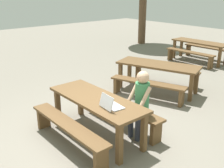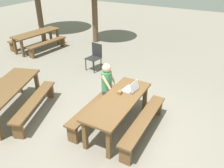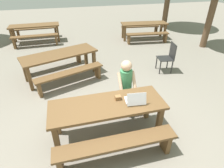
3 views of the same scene
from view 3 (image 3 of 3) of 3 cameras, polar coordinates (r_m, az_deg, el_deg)
The scene contains 17 objects.
ground_plane at distance 3.87m, azimuth -1.30°, elevation -15.06°, with size 30.00×30.00×0.00m, color gray.
picnic_table_front at distance 3.43m, azimuth -1.43°, elevation -7.62°, with size 2.09×0.75×0.76m.
bench_near at distance 3.21m, azimuth 1.36°, elevation -18.58°, with size 2.04×0.30×0.46m.
bench_far at distance 4.09m, azimuth -3.40°, elevation -5.45°, with size 2.04×0.30×0.46m.
laptop at distance 3.39m, azimuth 7.15°, elevation -4.76°, with size 0.37×0.34×0.24m.
small_pouch at distance 3.45m, azimuth 1.83°, elevation -4.23°, with size 0.10×0.09×0.07m.
person_seated at distance 3.96m, azimuth 4.42°, elevation -0.07°, with size 0.37×0.39×1.27m.
plastic_chair at distance 6.14m, azimuth 16.80°, elevation 8.01°, with size 0.50×0.50×0.92m.
picnic_table_mid at distance 5.70m, azimuth -15.78°, elevation 8.04°, with size 2.29×1.44×0.75m.
bench_mid_south at distance 5.24m, azimuth -12.74°, elevation 2.70°, with size 1.93×0.93×0.45m.
bench_mid_north at distance 6.41m, azimuth -17.51°, elevation 7.51°, with size 1.93×0.93×0.45m.
picnic_table_rear at distance 9.09m, azimuth 9.84°, elevation 17.33°, with size 2.15×0.91×0.74m.
bench_rear_south at distance 8.60m, azimuth 10.87°, elevation 14.40°, with size 1.90×0.51×0.44m.
bench_rear_north at distance 9.74m, azimuth 8.60°, elevation 16.64°, with size 1.90×0.51×0.44m.
picnic_table_distant at distance 9.19m, azimuth -22.67°, elevation 15.71°, with size 2.11×0.73×0.76m.
bench_distant_south at distance 8.67m, azimuth -22.55°, elevation 12.88°, with size 1.89×0.34×0.47m.
bench_distant_north at distance 9.85m, azimuth -22.09°, elevation 15.05°, with size 1.89×0.34×0.47m.
Camera 3 is at (-0.59, -2.59, 2.83)m, focal length 29.76 mm.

